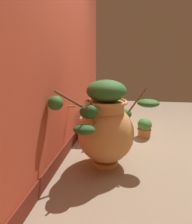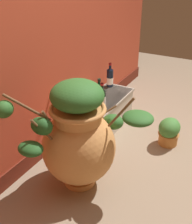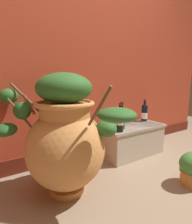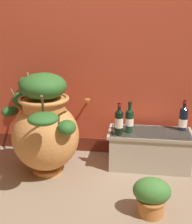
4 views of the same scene
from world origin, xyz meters
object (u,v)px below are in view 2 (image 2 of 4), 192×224
object	(u,v)px
wine_bottle_left	(99,95)
wine_bottle_right	(110,77)
wine_bottle_middle	(102,99)
terracotta_urn	(78,138)
potted_shrub	(169,131)

from	to	relation	value
wine_bottle_left	wine_bottle_right	xyz separation A→B (m)	(0.52, 0.13, -0.01)
wine_bottle_middle	wine_bottle_right	size ratio (longest dim) A/B	1.04
wine_bottle_left	terracotta_urn	bearing A→B (deg)	-163.98
terracotta_urn	potted_shrub	xyz separation A→B (m)	(0.96, -0.51, -0.31)
wine_bottle_right	terracotta_urn	bearing A→B (deg)	-164.72
wine_bottle_right	potted_shrub	xyz separation A→B (m)	(-0.33, -0.86, -0.33)
terracotta_urn	potted_shrub	size ratio (longest dim) A/B	3.65
terracotta_urn	wine_bottle_left	distance (m)	0.80
terracotta_urn	wine_bottle_middle	xyz separation A→B (m)	(0.67, 0.14, 0.04)
potted_shrub	terracotta_urn	bearing A→B (deg)	152.01
terracotta_urn	wine_bottle_right	bearing A→B (deg)	15.28
terracotta_urn	wine_bottle_left	world-z (taller)	terracotta_urn
wine_bottle_left	wine_bottle_middle	xyz separation A→B (m)	(-0.10, -0.08, 0.01)
wine_bottle_middle	terracotta_urn	bearing A→B (deg)	-168.50
wine_bottle_left	potted_shrub	bearing A→B (deg)	-75.20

